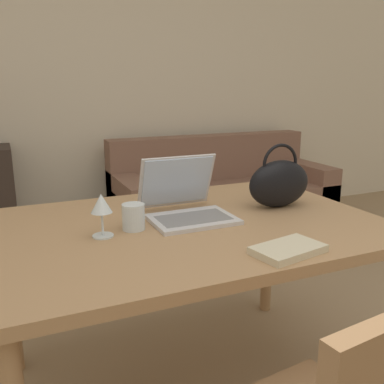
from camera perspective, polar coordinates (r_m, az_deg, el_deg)
The scene contains 8 objects.
wall_back at distance 3.78m, azimuth -12.99°, elevation 15.13°, with size 10.00×0.06×2.70m.
dining_table at distance 1.67m, azimuth -0.21°, elevation -6.53°, with size 1.46×1.01×0.75m.
couch at distance 3.75m, azimuth 3.96°, elevation -0.94°, with size 1.87×0.79×0.82m.
laptop at distance 1.71m, azimuth -0.96°, elevation -1.18°, with size 0.32×0.33×0.24m.
drinking_glass at distance 1.57m, azimuth -7.81°, elevation -3.30°, with size 0.08×0.08×0.10m.
wine_glass at distance 1.50m, azimuth -11.98°, elevation -1.87°, with size 0.07×0.07×0.15m.
handbag at distance 1.87m, azimuth 11.54°, elevation 1.23°, with size 0.29×0.12×0.27m.
book at distance 1.39m, azimuth 12.69°, elevation -7.49°, with size 0.25×0.18×0.02m.
Camera 1 is at (-0.74, -0.64, 1.27)m, focal length 40.00 mm.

